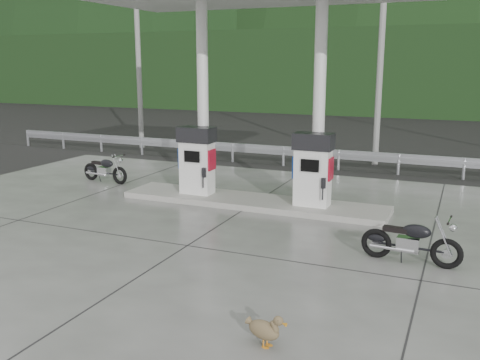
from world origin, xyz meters
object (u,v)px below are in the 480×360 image
at_px(motorcycle_left, 105,170).
at_px(motorcycle_right, 411,242).
at_px(gas_pump_left, 197,160).
at_px(duck, 264,330).
at_px(gas_pump_right, 313,170).

height_order(motorcycle_left, motorcycle_right, motorcycle_right).
height_order(gas_pump_left, motorcycle_left, gas_pump_left).
height_order(motorcycle_left, duck, motorcycle_left).
distance_m(gas_pump_left, motorcycle_left, 3.72).
bearing_deg(motorcycle_left, gas_pump_right, 0.95).
relative_size(motorcycle_left, duck, 2.84).
relative_size(motorcycle_left, motorcycle_right, 0.95).
bearing_deg(gas_pump_left, gas_pump_right, 0.00).
xyz_separation_m(gas_pump_right, motorcycle_left, (-6.79, 0.71, -0.67)).
height_order(gas_pump_left, duck, gas_pump_left).
xyz_separation_m(gas_pump_right, duck, (1.19, -6.52, -0.84)).
bearing_deg(gas_pump_left, motorcycle_left, 168.77).
xyz_separation_m(gas_pump_left, duck, (4.39, -6.52, -0.84)).
height_order(gas_pump_right, duck, gas_pump_right).
bearing_deg(motorcycle_right, duck, -106.55).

